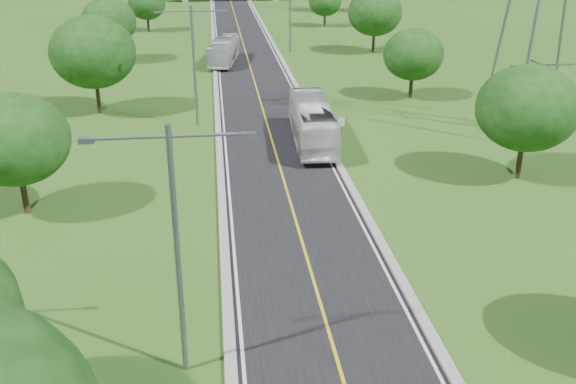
# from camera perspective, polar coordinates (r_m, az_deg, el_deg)

# --- Properties ---
(ground) EXTENTS (260.00, 260.00, 0.00)m
(ground) POSITION_cam_1_polar(r_m,az_deg,el_deg) (70.89, -2.95, 9.60)
(ground) COLOR #2B5718
(ground) RESTS_ON ground
(road) EXTENTS (8.00, 150.00, 0.06)m
(road) POSITION_cam_1_polar(r_m,az_deg,el_deg) (76.73, -3.27, 10.64)
(road) COLOR black
(road) RESTS_ON ground
(curb_left) EXTENTS (0.50, 150.00, 0.22)m
(curb_left) POSITION_cam_1_polar(r_m,az_deg,el_deg) (76.59, -6.50, 10.57)
(curb_left) COLOR gray
(curb_left) RESTS_ON ground
(curb_right) EXTENTS (0.50, 150.00, 0.22)m
(curb_right) POSITION_cam_1_polar(r_m,az_deg,el_deg) (77.07, -0.06, 10.79)
(curb_right) COLOR gray
(curb_right) RESTS_ON ground
(speed_limit_sign) EXTENTS (0.55, 0.09, 2.40)m
(speed_limit_sign) POSITION_cam_1_polar(r_m,az_deg,el_deg) (50.01, 4.74, 5.77)
(speed_limit_sign) COLOR slate
(speed_limit_sign) RESTS_ON ground
(streetlight_near_left) EXTENTS (5.90, 0.25, 10.00)m
(streetlight_near_left) POSITION_cam_1_polar(r_m,az_deg,el_deg) (23.32, -9.93, -3.68)
(streetlight_near_left) COLOR slate
(streetlight_near_left) RESTS_ON ground
(streetlight_mid_left) EXTENTS (5.90, 0.25, 10.00)m
(streetlight_mid_left) POSITION_cam_1_polar(r_m,az_deg,el_deg) (54.87, -8.38, 11.82)
(streetlight_mid_left) COLOR slate
(streetlight_mid_left) RESTS_ON ground
(streetlight_far_right) EXTENTS (5.90, 0.25, 10.00)m
(streetlight_far_right) POSITION_cam_1_polar(r_m,az_deg,el_deg) (88.09, 0.19, 16.16)
(streetlight_far_right) COLOR slate
(streetlight_far_right) RESTS_ON ground
(tree_lb) EXTENTS (6.30, 6.30, 7.33)m
(tree_lb) POSITION_cam_1_polar(r_m,az_deg,el_deg) (40.35, -23.11, 4.31)
(tree_lb) COLOR black
(tree_lb) RESTS_ON ground
(tree_lc) EXTENTS (7.56, 7.56, 8.79)m
(tree_lc) POSITION_cam_1_polar(r_m,az_deg,el_deg) (60.76, -16.96, 11.80)
(tree_lc) COLOR black
(tree_lc) RESTS_ON ground
(tree_ld) EXTENTS (6.72, 6.72, 7.82)m
(tree_ld) POSITION_cam_1_polar(r_m,az_deg,el_deg) (84.58, -15.65, 14.39)
(tree_ld) COLOR black
(tree_ld) RESTS_ON ground
(tree_le) EXTENTS (5.88, 5.88, 6.84)m
(tree_le) POSITION_cam_1_polar(r_m,az_deg,el_deg) (108.00, -12.46, 16.03)
(tree_le) COLOR black
(tree_le) RESTS_ON ground
(tree_rb) EXTENTS (6.72, 6.72, 7.82)m
(tree_rb) POSITION_cam_1_polar(r_m,az_deg,el_deg) (45.32, 20.51, 7.00)
(tree_rb) COLOR black
(tree_rb) RESTS_ON ground
(tree_rc) EXTENTS (5.88, 5.88, 6.84)m
(tree_rc) POSITION_cam_1_polar(r_m,az_deg,el_deg) (64.98, 11.08, 11.90)
(tree_rc) COLOR black
(tree_rc) RESTS_ON ground
(tree_rd) EXTENTS (7.14, 7.14, 8.30)m
(tree_rd) POSITION_cam_1_polar(r_m,az_deg,el_deg) (88.21, 7.73, 15.53)
(tree_rd) COLOR black
(tree_rd) RESTS_ON ground
(tree_re) EXTENTS (5.46, 5.46, 6.35)m
(tree_re) POSITION_cam_1_polar(r_m,az_deg,el_deg) (111.17, 3.32, 16.52)
(tree_re) COLOR black
(tree_re) RESTS_ON ground
(bus_outbound) EXTENTS (3.39, 12.17, 3.36)m
(bus_outbound) POSITION_cam_1_polar(r_m,az_deg,el_deg) (50.64, 2.18, 6.22)
(bus_outbound) COLOR silver
(bus_outbound) RESTS_ON road
(bus_inbound) EXTENTS (4.36, 11.24, 3.06)m
(bus_inbound) POSITION_cam_1_polar(r_m,az_deg,el_deg) (81.41, -5.70, 12.39)
(bus_inbound) COLOR silver
(bus_inbound) RESTS_ON road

